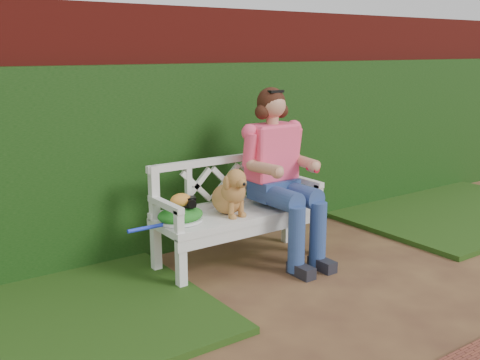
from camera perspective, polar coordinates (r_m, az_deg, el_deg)
ground at (r=4.57m, az=12.47°, el=-10.72°), size 60.00×60.00×0.00m
brick_wall at (r=5.68m, az=-1.29°, el=5.80°), size 10.00×0.30×2.20m
ivy_hedge at (r=5.53m, az=-0.00°, el=2.99°), size 10.00×0.18×1.70m
grass_left at (r=4.15m, az=-21.95°, el=-13.57°), size 2.60×2.00×0.05m
grass_right at (r=6.89m, az=20.50°, el=-2.86°), size 2.60×2.00×0.05m
garden_bench at (r=4.87m, az=-0.00°, el=-5.85°), size 1.62×0.70×0.48m
seated_woman at (r=4.93m, az=3.63°, el=0.73°), size 0.87×1.02×1.54m
dog at (r=4.64m, az=-1.09°, el=-1.09°), size 0.27×0.37×0.41m
tennis_racket at (r=4.47m, az=-6.31°, el=-4.23°), size 0.68×0.32×0.03m
green_bag at (r=4.49m, az=-6.07°, el=-3.51°), size 0.43×0.36×0.13m
camera_item at (r=4.46m, az=-5.29°, el=-2.22°), size 0.14×0.13×0.08m
baseball_glove at (r=4.45m, az=-6.04°, el=-2.06°), size 0.19×0.15×0.11m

